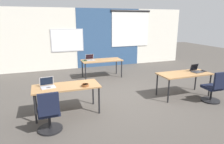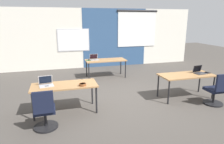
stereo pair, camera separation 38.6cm
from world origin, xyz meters
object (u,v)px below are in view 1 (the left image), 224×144
laptop_near_right_end (196,70)px  mouse_far_left (85,60)px  mouse_near_right_end (203,71)px  laptop_near_left_end (48,85)px  chair_near_right_end (214,90)px  laptop_far_left (90,59)px  desk_near_right (184,75)px  chair_near_left_end (49,115)px  desk_near_left (66,88)px  snack_bowl (85,85)px  desk_far_center (102,61)px

laptop_near_right_end → mouse_far_left: laptop_near_right_end is taller
mouse_near_right_end → laptop_near_left_end: bearing=179.4°
chair_near_right_end → laptop_near_left_end: size_ratio=2.49×
laptop_far_left → mouse_far_left: 0.23m
laptop_near_right_end → laptop_far_left: size_ratio=1.05×
desk_near_right → chair_near_left_end: bearing=-169.1°
desk_near_left → snack_bowl: bearing=-26.1°
desk_near_left → laptop_near_left_end: 0.45m
laptop_far_left → laptop_near_left_end: bearing=-124.8°
laptop_near_right_end → mouse_near_right_end: laptop_near_right_end is taller
mouse_far_left → laptop_near_right_end: bearing=-44.7°
mouse_far_left → snack_bowl: bearing=-102.0°
desk_far_center → chair_near_left_end: chair_near_left_end is taller
mouse_near_right_end → chair_near_left_end: size_ratio=0.11×
mouse_near_right_end → laptop_far_left: (-2.89, 2.90, 0.03)m
desk_far_center → chair_near_left_end: bearing=-121.8°
desk_far_center → snack_bowl: size_ratio=9.01×
laptop_near_right_end → laptop_far_left: laptop_near_right_end is taller
desk_near_right → chair_near_left_end: chair_near_left_end is taller
desk_near_left → desk_far_center: 3.30m
desk_near_left → snack_bowl: (0.43, -0.21, 0.10)m
desk_near_right → laptop_near_right_end: size_ratio=4.37×
desk_near_left → mouse_near_right_end: 4.19m
mouse_near_right_end → laptop_far_left: laptop_far_left is taller
desk_near_left → desk_far_center: same height
mouse_near_right_end → laptop_near_left_end: laptop_near_left_end is taller
desk_near_right → laptop_near_right_end: 0.46m
mouse_near_right_end → mouse_far_left: bearing=137.5°
laptop_near_right_end → snack_bowl: size_ratio=2.06×
laptop_near_right_end → mouse_near_right_end: 0.24m
desk_near_right → snack_bowl: 3.08m
laptop_far_left → snack_bowl: laptop_far_left is taller
desk_far_center → mouse_near_right_end: size_ratio=15.16×
desk_far_center → chair_near_left_end: (-2.21, -3.56, -0.28)m
chair_near_left_end → mouse_far_left: bearing=-114.6°
laptop_near_right_end → snack_bowl: bearing=175.3°
desk_near_right → laptop_near_left_end: bearing=179.3°
desk_near_left → chair_near_right_end: chair_near_right_end is taller
desk_near_left → chair_near_right_end: 4.05m
chair_near_right_end → laptop_far_left: 4.50m
desk_near_left → laptop_far_left: laptop_far_left is taller
desk_far_center → mouse_near_right_end: mouse_near_right_end is taller
mouse_far_left → laptop_near_left_end: (-1.51, -2.80, 0.03)m
mouse_near_right_end → chair_near_left_end: chair_near_left_end is taller
laptop_near_left_end → chair_near_left_end: (-0.03, -0.81, -0.39)m
mouse_far_left → snack_bowl: 3.13m
desk_near_left → desk_near_right: 3.50m
mouse_far_left → laptop_near_left_end: laptop_near_left_end is taller
desk_near_left → desk_far_center: bearing=58.0°
chair_near_left_end → snack_bowl: chair_near_left_end is taller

